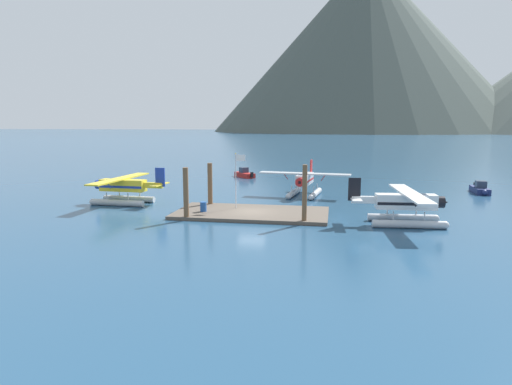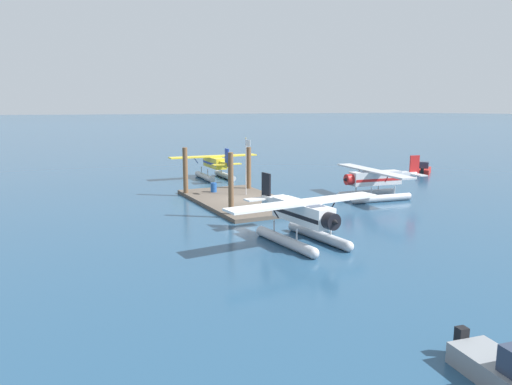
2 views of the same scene
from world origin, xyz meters
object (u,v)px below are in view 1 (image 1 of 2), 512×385
flagpole (237,174)px  boat_red_open_north (244,174)px  seaplane_yellow_port_fwd (123,189)px  fuel_drum (203,207)px  seaplane_silver_bow_right (305,182)px  seaplane_white_stbd_aft (406,206)px  boat_navy_open_east (480,189)px

flagpole → boat_red_open_north: (-4.87, 26.91, -3.10)m
seaplane_yellow_port_fwd → flagpole: bearing=-8.0°
seaplane_yellow_port_fwd → fuel_drum: bearing=-21.9°
seaplane_yellow_port_fwd → seaplane_silver_bow_right: size_ratio=1.00×
flagpole → seaplane_white_stbd_aft: (14.81, -3.22, -2.02)m
fuel_drum → boat_red_open_north: size_ratio=0.21×
fuel_drum → boat_red_open_north: bearing=94.3°
fuel_drum → seaplane_yellow_port_fwd: 10.60m
flagpole → seaplane_yellow_port_fwd: bearing=172.0°
fuel_drum → seaplane_yellow_port_fwd: (-9.80, 3.94, 0.84)m
flagpole → boat_navy_open_east: flagpole is taller
boat_navy_open_east → seaplane_white_stbd_aft: bearing=-120.7°
seaplane_white_stbd_aft → boat_navy_open_east: bearing=59.3°
seaplane_silver_bow_right → boat_navy_open_east: size_ratio=2.14×
fuel_drum → boat_red_open_north: (-2.19, 29.10, -0.25)m
flagpole → seaplane_white_stbd_aft: flagpole is taller
fuel_drum → boat_navy_open_east: size_ratio=0.18×
flagpole → boat_red_open_north: 27.52m
seaplane_yellow_port_fwd → boat_navy_open_east: size_ratio=2.14×
seaplane_silver_bow_right → flagpole: bearing=-119.1°
flagpole → boat_navy_open_east: 30.76m
seaplane_yellow_port_fwd → boat_navy_open_east: seaplane_yellow_port_fwd is taller
boat_navy_open_east → seaplane_silver_bow_right: bearing=-164.3°
seaplane_white_stbd_aft → boat_red_open_north: seaplane_white_stbd_aft is taller
fuel_drum → boat_navy_open_east: boat_navy_open_east is taller
boat_navy_open_east → boat_red_open_north: same height
fuel_drum → boat_navy_open_east: (28.85, 18.08, -0.25)m
fuel_drum → seaplane_silver_bow_right: 14.89m
boat_red_open_north → seaplane_silver_bow_right: bearing=-57.9°
seaplane_white_stbd_aft → seaplane_yellow_port_fwd: (-27.30, 4.96, 0.00)m
seaplane_white_stbd_aft → seaplane_silver_bow_right: size_ratio=1.00×
seaplane_silver_bow_right → boat_navy_open_east: bearing=15.7°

